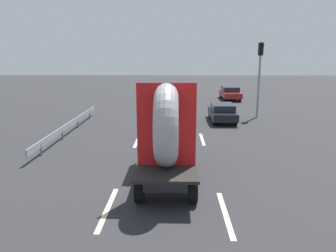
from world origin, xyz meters
The scene contains 10 objects.
ground_plane centered at (0.00, 0.00, 0.00)m, with size 120.00×120.00×0.00m, color #28282B.
flatbed_truck centered at (0.39, -0.26, 1.77)m, with size 2.02×5.29×3.76m.
distant_sedan centered at (3.95, 10.53, 0.67)m, with size 1.64×3.83×1.25m.
traffic_light centered at (6.78, 12.17, 3.56)m, with size 0.42×0.36×5.41m.
guardrail centered at (-5.56, 6.84, 0.53)m, with size 0.10×11.69×0.71m.
lane_dash_left_near centered at (-1.39, -2.77, 0.00)m, with size 2.94×0.16×0.01m, color beige.
lane_dash_left_far centered at (-1.39, 5.23, 0.00)m, with size 2.74×0.16×0.01m, color beige.
lane_dash_right_near centered at (2.17, -3.01, 0.00)m, with size 2.92×0.16×0.01m, color beige.
lane_dash_right_far centered at (2.17, 5.59, 0.00)m, with size 2.53×0.16×0.01m, color beige.
oncoming_car centered at (6.32, 21.77, 0.72)m, with size 1.76×4.11×1.34m.
Camera 1 is at (0.67, -11.95, 4.64)m, focal length 34.94 mm.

